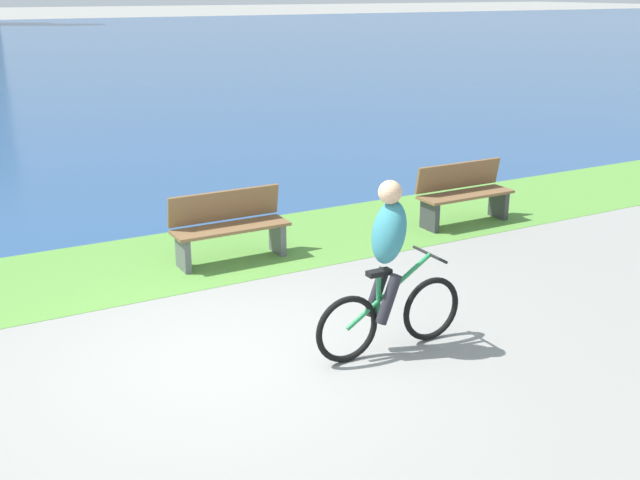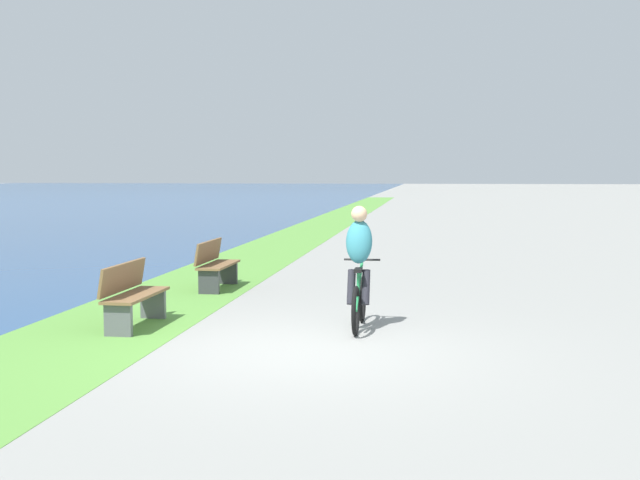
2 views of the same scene
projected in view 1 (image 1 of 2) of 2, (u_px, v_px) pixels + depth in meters
name	position (u px, v px, depth m)	size (l,w,h in m)	color
ground_plane	(232.00, 357.00, 7.22)	(300.00, 300.00, 0.00)	gray
grass_strip_bayside	(143.00, 265.00, 9.62)	(120.00, 2.32, 0.01)	#59933D
cyclist_lead	(389.00, 269.00, 7.09)	(1.63, 0.52, 1.70)	black
bench_near_path	(229.00, 227.00, 9.67)	(1.50, 0.47, 0.90)	brown
bench_far_along_path	(463.00, 194.00, 11.23)	(1.50, 0.47, 0.90)	brown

